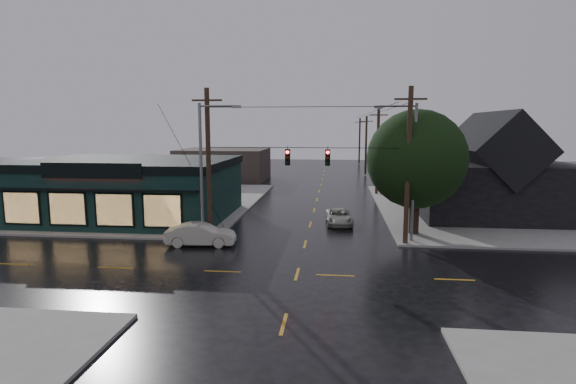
# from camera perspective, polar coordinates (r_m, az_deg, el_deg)

# --- Properties ---
(ground_plane) EXTENTS (160.00, 160.00, 0.00)m
(ground_plane) POSITION_cam_1_polar(r_m,az_deg,el_deg) (23.93, 1.16, -10.39)
(ground_plane) COLOR black
(sidewalk_nw) EXTENTS (28.00, 28.00, 0.15)m
(sidewalk_nw) POSITION_cam_1_polar(r_m,az_deg,el_deg) (48.50, -20.87, -1.18)
(sidewalk_nw) COLOR gray
(sidewalk_nw) RESTS_ON ground
(sidewalk_ne) EXTENTS (28.00, 28.00, 0.15)m
(sidewalk_ne) POSITION_cam_1_polar(r_m,az_deg,el_deg) (46.86, 28.71, -1.99)
(sidewalk_ne) COLOR gray
(sidewalk_ne) RESTS_ON ground
(pizza_shop) EXTENTS (16.30, 12.34, 4.90)m
(pizza_shop) POSITION_cam_1_polar(r_m,az_deg,el_deg) (39.68, -19.21, 0.50)
(pizza_shop) COLOR black
(pizza_shop) RESTS_ON ground
(ne_building) EXTENTS (12.60, 11.60, 8.75)m
(ne_building) POSITION_cam_1_polar(r_m,az_deg,el_deg) (41.78, 24.36, 3.24)
(ne_building) COLOR black
(ne_building) RESTS_ON ground
(corner_tree) EXTENTS (6.88, 6.88, 8.71)m
(corner_tree) POSITION_cam_1_polar(r_m,az_deg,el_deg) (32.48, 16.00, 4.02)
(corner_tree) COLOR black
(corner_tree) RESTS_ON ground
(utility_pole_nw) EXTENTS (2.00, 0.32, 10.15)m
(utility_pole_nw) POSITION_cam_1_polar(r_m,az_deg,el_deg) (31.24, -9.81, -5.99)
(utility_pole_nw) COLOR black
(utility_pole_nw) RESTS_ON ground
(utility_pole_ne) EXTENTS (2.00, 0.32, 10.15)m
(utility_pole_ne) POSITION_cam_1_polar(r_m,az_deg,el_deg) (30.41, 14.63, -6.54)
(utility_pole_ne) COLOR black
(utility_pole_ne) RESTS_ON ground
(utility_pole_far_a) EXTENTS (2.00, 0.32, 9.65)m
(utility_pole_far_a) POSITION_cam_1_polar(r_m,az_deg,el_deg) (51.35, 11.15, -0.35)
(utility_pole_far_a) COLOR black
(utility_pole_far_a) RESTS_ON ground
(utility_pole_far_b) EXTENTS (2.00, 0.32, 9.15)m
(utility_pole_far_b) POSITION_cam_1_polar(r_m,az_deg,el_deg) (71.13, 9.78, 2.10)
(utility_pole_far_b) COLOR black
(utility_pole_far_b) RESTS_ON ground
(utility_pole_far_c) EXTENTS (2.00, 0.32, 9.15)m
(utility_pole_far_c) POSITION_cam_1_polar(r_m,az_deg,el_deg) (91.00, 9.00, 3.49)
(utility_pole_far_c) COLOR black
(utility_pole_far_c) RESTS_ON ground
(span_signal_assembly) EXTENTS (13.00, 0.48, 1.23)m
(span_signal_assembly) POSITION_cam_1_polar(r_m,az_deg,el_deg) (29.19, 2.49, 4.46)
(span_signal_assembly) COLOR black
(span_signal_assembly) RESTS_ON ground
(streetlight_nw) EXTENTS (5.40, 0.30, 9.15)m
(streetlight_nw) POSITION_cam_1_polar(r_m,az_deg,el_deg) (30.67, -10.71, -6.29)
(streetlight_nw) COLOR slate
(streetlight_nw) RESTS_ON ground
(streetlight_ne) EXTENTS (5.40, 0.30, 9.15)m
(streetlight_ne) POSITION_cam_1_polar(r_m,az_deg,el_deg) (31.16, 15.36, -6.21)
(streetlight_ne) COLOR slate
(streetlight_ne) RESTS_ON ground
(bg_building_west) EXTENTS (12.00, 10.00, 4.40)m
(bg_building_west) POSITION_cam_1_polar(r_m,az_deg,el_deg) (64.80, -8.15, 3.48)
(bg_building_west) COLOR #382C29
(bg_building_west) RESTS_ON ground
(bg_building_east) EXTENTS (14.00, 12.00, 5.60)m
(bg_building_east) POSITION_cam_1_polar(r_m,az_deg,el_deg) (69.18, 17.89, 3.97)
(bg_building_east) COLOR #222227
(bg_building_east) RESTS_ON ground
(sedan_cream) EXTENTS (4.57, 1.96, 1.47)m
(sedan_cream) POSITION_cam_1_polar(r_m,az_deg,el_deg) (29.72, -11.03, -5.31)
(sedan_cream) COLOR #B9B7A2
(sedan_cream) RESTS_ON ground
(suv_silver) EXTENTS (2.24, 4.40, 1.19)m
(suv_silver) POSITION_cam_1_polar(r_m,az_deg,el_deg) (35.59, 6.51, -3.16)
(suv_silver) COLOR #A6A699
(suv_silver) RESTS_ON ground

